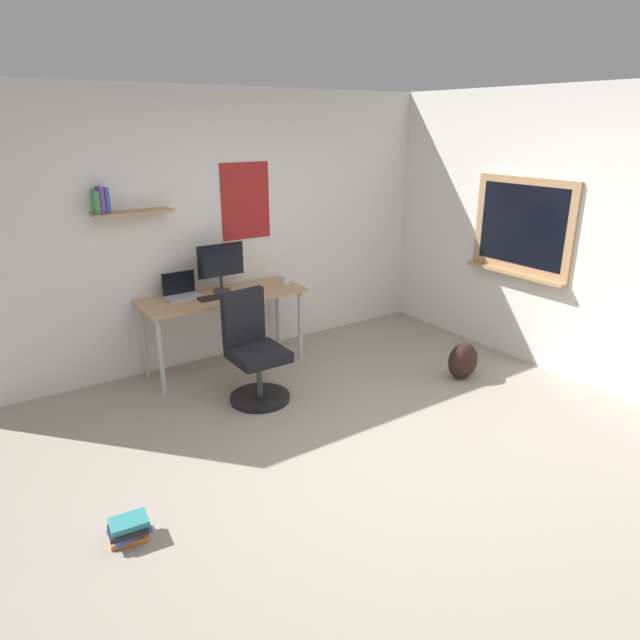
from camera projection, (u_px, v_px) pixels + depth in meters
ground_plane at (373, 461)px, 4.00m from camera, size 5.20×5.20×0.00m
wall_back at (217, 229)px, 5.47m from camera, size 5.00×0.30×2.60m
wall_right at (594, 242)px, 4.88m from camera, size 0.22×5.00×2.60m
desk at (223, 302)px, 5.32m from camera, size 1.55×0.58×0.75m
office_chair at (254, 354)px, 4.80m from camera, size 0.52×0.52×0.95m
laptop at (181, 291)px, 5.20m from camera, size 0.31×0.21×0.23m
monitor_primary at (221, 264)px, 5.30m from camera, size 0.46×0.17×0.46m
keyboard at (218, 297)px, 5.19m from camera, size 0.37×0.13×0.02m
computer_mouse at (245, 291)px, 5.34m from camera, size 0.10×0.06×0.03m
coffee_mug at (285, 280)px, 5.62m from camera, size 0.08×0.08×0.09m
backpack at (463, 361)px, 5.25m from camera, size 0.32×0.22×0.35m
book_stack_on_floor at (129, 529)px, 3.24m from camera, size 0.24×0.20×0.13m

